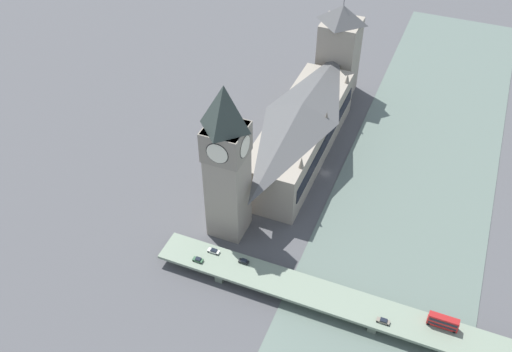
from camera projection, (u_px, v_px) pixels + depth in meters
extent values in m
plane|color=#4C4C4F|center=(325.00, 173.00, 255.94)|extent=(600.00, 600.00, 0.00)
cube|color=slate|center=(412.00, 195.00, 244.76)|extent=(65.58, 360.00, 0.30)
cube|color=gray|center=(301.00, 136.00, 258.47)|extent=(24.31, 88.57, 22.34)
cube|color=black|center=(327.00, 140.00, 254.22)|extent=(0.40, 81.49, 6.70)
pyramid|color=#4C4C4C|center=(302.00, 109.00, 248.98)|extent=(23.83, 86.80, 6.44)
cone|color=gray|center=(347.00, 78.00, 269.68)|extent=(2.20, 2.20, 5.00)
cone|color=gray|center=(327.00, 116.00, 246.27)|extent=(2.20, 2.20, 5.00)
cone|color=gray|center=(301.00, 162.00, 222.86)|extent=(2.20, 2.20, 5.00)
cube|color=gray|center=(228.00, 182.00, 213.99)|extent=(13.72, 13.72, 50.26)
cube|color=gray|center=(226.00, 142.00, 201.49)|extent=(14.54, 14.54, 12.35)
cylinder|color=black|center=(244.00, 146.00, 199.48)|extent=(0.50, 8.67, 8.67)
cylinder|color=silver|center=(245.00, 146.00, 199.44)|extent=(0.62, 8.03, 8.03)
cylinder|color=black|center=(208.00, 137.00, 203.50)|extent=(0.50, 8.67, 8.67)
cylinder|color=silver|center=(208.00, 137.00, 203.54)|extent=(0.62, 8.03, 8.03)
cylinder|color=black|center=(234.00, 131.00, 206.38)|extent=(8.67, 0.50, 8.67)
cylinder|color=silver|center=(234.00, 130.00, 206.48)|extent=(8.03, 0.62, 8.03)
cylinder|color=black|center=(217.00, 153.00, 196.60)|extent=(8.67, 0.50, 8.67)
cylinder|color=silver|center=(217.00, 153.00, 196.50)|extent=(8.03, 0.62, 8.03)
pyramid|color=#2D3833|center=(224.00, 107.00, 191.77)|extent=(13.99, 13.99, 17.15)
cube|color=gray|center=(338.00, 58.00, 292.57)|extent=(18.86, 18.86, 40.68)
pyramid|color=#4C4C4C|center=(343.00, 14.00, 276.36)|extent=(18.86, 18.86, 8.49)
cylinder|color=#333338|center=(344.00, 1.00, 272.24)|extent=(0.30, 0.30, 4.00)
cube|color=#5D6A59|center=(375.00, 318.00, 195.91)|extent=(3.00, 11.09, 3.90)
cube|color=#5D6A59|center=(225.00, 268.00, 212.22)|extent=(3.00, 11.09, 3.90)
cube|color=gray|center=(376.00, 313.00, 194.23)|extent=(163.16, 13.04, 1.20)
cube|color=red|center=(442.00, 324.00, 188.74)|extent=(10.10, 2.54, 1.97)
cube|color=black|center=(443.00, 323.00, 188.48)|extent=(9.09, 2.60, 0.87)
cube|color=red|center=(444.00, 320.00, 187.33)|extent=(9.89, 2.54, 2.31)
cube|color=black|center=(444.00, 320.00, 187.25)|extent=(9.09, 2.60, 1.11)
cube|color=maroon|center=(445.00, 318.00, 186.51)|extent=(9.79, 2.41, 0.16)
cylinder|color=black|center=(429.00, 318.00, 191.34)|extent=(1.00, 0.28, 1.00)
cylinder|color=black|center=(428.00, 324.00, 189.73)|extent=(1.00, 0.28, 1.00)
cylinder|color=black|center=(455.00, 327.00, 188.95)|extent=(1.00, 0.28, 1.00)
cylinder|color=black|center=(454.00, 332.00, 187.33)|extent=(1.00, 0.28, 1.00)
cube|color=silver|center=(214.00, 251.00, 213.66)|extent=(4.57, 1.81, 0.69)
cube|color=black|center=(214.00, 250.00, 213.26)|extent=(2.38, 1.63, 0.42)
cylinder|color=black|center=(210.00, 249.00, 214.90)|extent=(0.71, 0.22, 0.71)
cylinder|color=black|center=(208.00, 252.00, 213.77)|extent=(0.71, 0.22, 0.71)
cylinder|color=black|center=(219.00, 251.00, 213.88)|extent=(0.71, 0.22, 0.71)
cylinder|color=black|center=(217.00, 254.00, 212.74)|extent=(0.71, 0.22, 0.71)
cube|color=black|center=(244.00, 261.00, 209.93)|extent=(3.84, 1.72, 0.65)
cube|color=black|center=(244.00, 261.00, 209.50)|extent=(2.00, 1.55, 0.55)
cylinder|color=black|center=(241.00, 259.00, 211.05)|extent=(0.60, 0.22, 0.60)
cylinder|color=black|center=(239.00, 262.00, 209.98)|extent=(0.60, 0.22, 0.60)
cylinder|color=black|center=(248.00, 262.00, 210.20)|extent=(0.60, 0.22, 0.60)
cylinder|color=black|center=(247.00, 265.00, 209.13)|extent=(0.60, 0.22, 0.60)
cube|color=#2D5638|center=(198.00, 260.00, 210.46)|extent=(3.88, 1.82, 0.71)
cube|color=black|center=(198.00, 259.00, 210.03)|extent=(2.02, 1.63, 0.49)
cylinder|color=black|center=(195.00, 258.00, 211.63)|extent=(0.64, 0.22, 0.64)
cylinder|color=black|center=(193.00, 261.00, 210.49)|extent=(0.64, 0.22, 0.64)
cylinder|color=black|center=(203.00, 260.00, 210.78)|extent=(0.64, 0.22, 0.64)
cylinder|color=black|center=(201.00, 263.00, 209.64)|extent=(0.64, 0.22, 0.64)
cube|color=slate|center=(383.00, 321.00, 190.49)|extent=(4.50, 1.71, 0.64)
cube|color=black|center=(384.00, 320.00, 190.06)|extent=(2.34, 1.54, 0.52)
cylinder|color=black|center=(378.00, 318.00, 191.68)|extent=(0.68, 0.22, 0.68)
cylinder|color=black|center=(377.00, 322.00, 190.61)|extent=(0.68, 0.22, 0.68)
cylinder|color=black|center=(389.00, 321.00, 190.66)|extent=(0.68, 0.22, 0.68)
cylinder|color=black|center=(388.00, 325.00, 189.60)|extent=(0.68, 0.22, 0.68)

